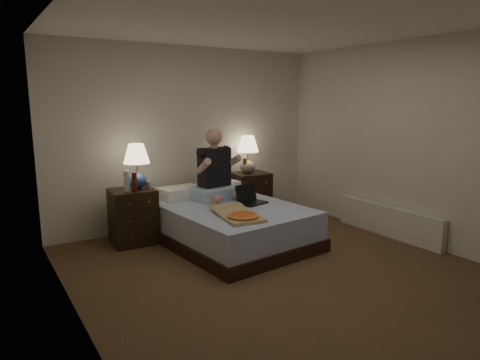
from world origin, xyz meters
TOP-DOWN VIEW (x-y plane):
  - floor at (0.00, 0.00)m, footprint 4.00×4.50m
  - ceiling at (0.00, 0.00)m, footprint 4.00×4.50m
  - wall_back at (0.00, 2.25)m, footprint 4.00×0.00m
  - wall_left at (-2.00, 0.00)m, footprint 0.00×4.50m
  - wall_right at (2.00, 0.00)m, footprint 0.00×4.50m
  - bed at (0.03, 1.17)m, footprint 1.60×2.04m
  - nightstand_left at (-1.00, 1.82)m, footprint 0.55×0.50m
  - nightstand_right at (0.91, 2.05)m, footprint 0.57×0.53m
  - lamp_left at (-0.91, 1.84)m, footprint 0.34×0.34m
  - lamp_right at (0.87, 2.05)m, footprint 0.32×0.32m
  - water_bottle at (-1.07, 1.75)m, footprint 0.07×0.07m
  - soda_can at (-0.81, 1.74)m, footprint 0.07×0.07m
  - beer_bottle_left at (-1.00, 1.69)m, footprint 0.06×0.06m
  - beer_bottle_right at (0.80, 2.03)m, footprint 0.06×0.06m
  - person at (0.08, 1.60)m, footprint 0.73×0.61m
  - laptop at (0.32, 1.10)m, footprint 0.40×0.35m
  - pizza_box at (-0.19, 0.54)m, footprint 0.51×0.81m
  - radiator at (1.93, 0.30)m, footprint 0.10×1.60m

SIDE VIEW (x-z plane):
  - floor at x=0.00m, z-range 0.00..0.00m
  - radiator at x=1.93m, z-range 0.00..0.40m
  - bed at x=0.03m, z-range 0.00..0.48m
  - nightstand_left at x=-1.00m, z-range 0.00..0.68m
  - nightstand_right at x=0.91m, z-range 0.00..0.69m
  - pizza_box at x=-0.19m, z-range 0.48..0.56m
  - laptop at x=0.32m, z-range 0.48..0.72m
  - soda_can at x=-0.81m, z-range 0.68..0.78m
  - beer_bottle_left at x=-1.00m, z-range 0.68..0.91m
  - beer_bottle_right at x=0.80m, z-range 0.69..0.92m
  - water_bottle at x=-1.07m, z-range 0.68..0.93m
  - person at x=0.08m, z-range 0.48..1.41m
  - lamp_left at x=-0.91m, z-range 0.68..1.24m
  - lamp_right at x=0.87m, z-range 0.69..1.25m
  - wall_back at x=0.00m, z-range 0.00..2.50m
  - wall_left at x=-2.00m, z-range 0.00..2.50m
  - wall_right at x=2.00m, z-range 0.00..2.50m
  - ceiling at x=0.00m, z-range 2.50..2.50m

